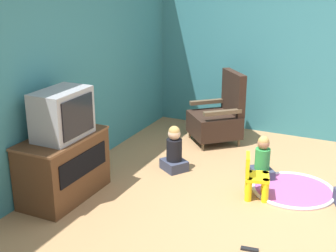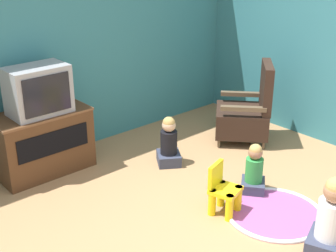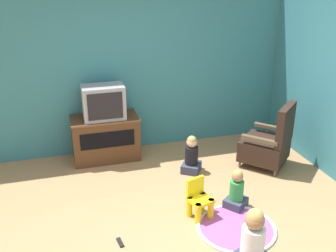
% 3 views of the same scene
% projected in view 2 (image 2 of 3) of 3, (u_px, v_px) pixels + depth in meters
% --- Properties ---
extents(ground_plane, '(30.00, 30.00, 0.00)m').
position_uv_depth(ground_plane, '(235.00, 244.00, 3.81)').
color(ground_plane, '#9E754C').
extents(wall_back, '(5.45, 0.12, 2.56)m').
position_uv_depth(wall_back, '(42.00, 42.00, 4.89)').
color(wall_back, teal).
rests_on(wall_back, ground_plane).
extents(tv_cabinet, '(0.98, 0.52, 0.66)m').
position_uv_depth(tv_cabinet, '(42.00, 141.00, 4.85)').
color(tv_cabinet, '#4C2D19').
rests_on(tv_cabinet, ground_plane).
extents(television, '(0.59, 0.38, 0.49)m').
position_uv_depth(television, '(38.00, 90.00, 4.61)').
color(television, '#939399').
rests_on(television, tv_cabinet).
extents(black_armchair, '(0.84, 0.84, 0.96)m').
position_uv_depth(black_armchair, '(247.00, 113.00, 5.58)').
color(black_armchair, brown).
rests_on(black_armchair, ground_plane).
extents(yellow_kid_chair, '(0.31, 0.30, 0.47)m').
position_uv_depth(yellow_kid_chair, '(223.00, 193.00, 4.17)').
color(yellow_kid_chair, yellow).
rests_on(yellow_kid_chair, ground_plane).
extents(play_mat, '(0.89, 0.89, 0.04)m').
position_uv_depth(play_mat, '(275.00, 213.00, 4.20)').
color(play_mat, '#A54C8C').
rests_on(play_mat, ground_plane).
extents(child_watching_left, '(0.43, 0.40, 0.67)m').
position_uv_depth(child_watching_left, '(331.00, 222.00, 3.59)').
color(child_watching_left, '#33384C').
rests_on(child_watching_left, ground_plane).
extents(child_watching_center, '(0.36, 0.37, 0.55)m').
position_uv_depth(child_watching_center, '(169.00, 144.00, 5.04)').
color(child_watching_center, '#33384C').
rests_on(child_watching_center, ground_plane).
extents(child_watching_right, '(0.34, 0.33, 0.50)m').
position_uv_depth(child_watching_right, '(254.00, 171.00, 4.50)').
color(child_watching_right, '#33384C').
rests_on(child_watching_right, ground_plane).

